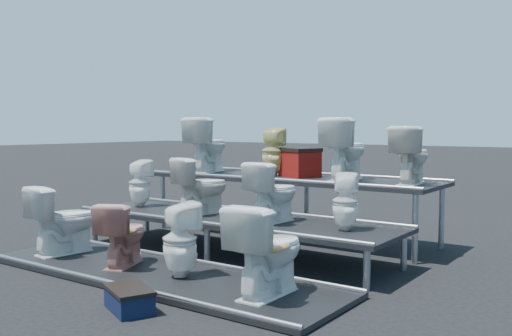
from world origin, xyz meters
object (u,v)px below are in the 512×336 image
Objects in this scene: toilet_11 at (411,155)px; toilet_9 at (273,152)px; toilet_6 at (273,192)px; toilet_8 at (207,145)px; step_stool at (129,301)px; toilet_7 at (346,202)px; toilet_3 at (268,249)px; toilet_5 at (201,186)px; red_crate at (300,164)px; toilet_1 at (123,234)px; toilet_2 at (180,240)px; toilet_0 at (64,219)px; toilet_4 at (140,183)px; toilet_10 at (345,149)px.

toilet_9 is at bearing -5.46° from toilet_11.
toilet_8 reaches higher than toilet_6.
toilet_8 is 4.24m from step_stool.
toilet_7 is 0.87× the size of toilet_11.
toilet_5 is (-1.89, 1.30, 0.34)m from toilet_3.
red_crate reaches higher than toilet_7.
red_crate is 3.74m from step_stool.
toilet_3 is 2.72m from toilet_11.
toilet_7 is (2.00, 1.30, 0.36)m from toilet_1.
toilet_0 is at bearing 22.66° from toilet_2.
toilet_5 is 2.61m from toilet_11.
toilet_3 is 1.71× the size of step_stool.
toilet_0 is 1.65× the size of red_crate.
toilet_11 is (1.15, 1.30, 0.40)m from toilet_6.
toilet_5 is at bearing -23.17° from toilet_7.
red_crate reaches higher than toilet_4.
red_crate is (-1.28, 2.69, 0.56)m from toilet_3.
toilet_9 is 0.97× the size of toilet_11.
toilet_1 is at bearing 98.67° from toilet_8.
toilet_3 is 3.18m from toilet_9.
toilet_4 is (-1.12, 1.30, 0.38)m from toilet_1.
toilet_5 is (1.12, 0.00, 0.03)m from toilet_4.
toilet_9 is 1.40× the size of red_crate.
toilet_4 is at bearing -79.58° from toilet_0.
toilet_2 is at bearing 158.27° from toilet_1.
toilet_10 is at bearing -139.10° from toilet_1.
toilet_10 is at bearing -78.43° from toilet_2.
toilet_8 reaches higher than toilet_11.
toilet_9 is at bearing -59.19° from toilet_7.
toilet_11 is (2.23, 2.60, 0.81)m from toilet_1.
step_stool is (1.08, -0.90, -0.32)m from toilet_1.
toilet_0 is 0.97× the size of toilet_8.
toilet_7 is (0.12, 1.30, 0.29)m from toilet_3.
toilet_5 reaches higher than toilet_6.
toilet_1 is 2.92m from toilet_8.
step_stool is (-0.27, -3.50, -1.18)m from toilet_10.
toilet_8 is 1.72× the size of step_stool.
toilet_5 is 1.53m from red_crate.
toilet_10 is 1.65× the size of red_crate.
toilet_4 is at bearing 158.90° from step_stool.
toilet_10 is (2.37, 2.60, 0.80)m from toilet_0.
red_crate is 1.01× the size of step_stool.
toilet_0 is 1.15× the size of toilet_11.
toilet_9 is at bearing -57.90° from toilet_3.
toilet_11 reaches higher than toilet_4.
toilet_9 is (0.22, 2.60, 0.80)m from toilet_1.
toilet_0 is 3.61m from toilet_10.
toilet_8 is at bearing -5.27° from toilet_10.
toilet_3 reaches higher than toilet_1.
toilet_1 is 0.98× the size of toilet_11.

